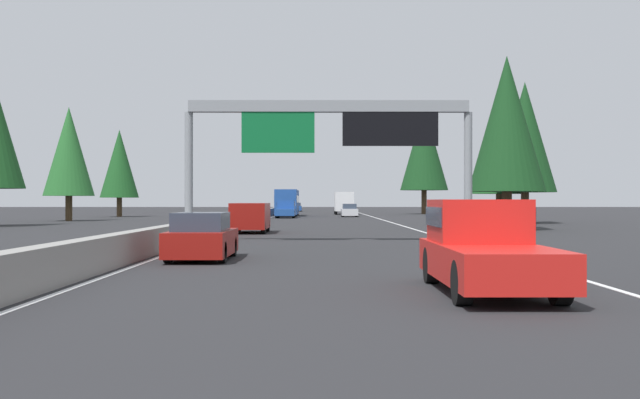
# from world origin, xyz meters

# --- Properties ---
(ground_plane) EXTENTS (320.00, 320.00, 0.00)m
(ground_plane) POSITION_xyz_m (60.00, 0.00, 0.00)
(ground_plane) COLOR #262628
(median_barrier) EXTENTS (180.00, 0.56, 0.90)m
(median_barrier) POSITION_xyz_m (80.00, 0.30, 0.45)
(median_barrier) COLOR gray
(median_barrier) RESTS_ON ground
(shoulder_stripe_right) EXTENTS (160.00, 0.16, 0.01)m
(shoulder_stripe_right) POSITION_xyz_m (70.00, -11.52, 0.01)
(shoulder_stripe_right) COLOR silver
(shoulder_stripe_right) RESTS_ON ground
(shoulder_stripe_median) EXTENTS (160.00, 0.16, 0.01)m
(shoulder_stripe_median) POSITION_xyz_m (70.00, -0.25, 0.01)
(shoulder_stripe_median) COLOR silver
(shoulder_stripe_median) RESTS_ON ground
(sign_gantry_overhead) EXTENTS (0.50, 12.68, 6.24)m
(sign_gantry_overhead) POSITION_xyz_m (32.20, -6.04, 4.96)
(sign_gantry_overhead) COLOR gray
(sign_gantry_overhead) RESTS_ON ground
(pickup_far_center) EXTENTS (5.60, 2.00, 1.86)m
(pickup_far_center) POSITION_xyz_m (13.75, -8.78, 0.91)
(pickup_far_center) COLOR red
(pickup_far_center) RESTS_ON ground
(sedan_mid_left) EXTENTS (4.40, 1.80, 1.47)m
(sedan_mid_left) POSITION_xyz_m (22.12, -1.79, 0.68)
(sedan_mid_left) COLOR maroon
(sedan_mid_left) RESTS_ON ground
(minivan_near_right) EXTENTS (5.00, 1.95, 1.69)m
(minivan_near_right) POSITION_xyz_m (42.24, -1.56, 0.95)
(minivan_near_right) COLOR maroon
(minivan_near_right) RESTS_ON ground
(sedan_mid_right) EXTENTS (4.40, 1.80, 1.47)m
(sedan_mid_right) POSITION_xyz_m (85.98, -8.94, 0.68)
(sedan_mid_right) COLOR silver
(sedan_mid_right) RESTS_ON ground
(bus_far_right) EXTENTS (11.50, 2.55, 3.10)m
(bus_far_right) POSITION_xyz_m (91.23, -1.73, 1.72)
(bus_far_right) COLOR #1E4793
(bus_far_right) RESTS_ON ground
(sedan_far_left) EXTENTS (4.40, 1.80, 1.47)m
(sedan_far_left) POSITION_xyz_m (129.37, -1.74, 0.68)
(sedan_far_left) COLOR #1E4793
(sedan_far_left) RESTS_ON ground
(box_truck_distant_b) EXTENTS (8.50, 2.40, 2.95)m
(box_truck_distant_b) POSITION_xyz_m (101.77, -8.82, 1.61)
(box_truck_distant_b) COLOR white
(box_truck_distant_b) RESTS_ON ground
(pickup_distant_a) EXTENTS (5.60, 2.00, 1.86)m
(pickup_distant_a) POSITION_xyz_m (80.68, -1.97, 0.91)
(pickup_distant_a) COLOR #1E4793
(pickup_distant_a) RESTS_ON ground
(conifer_right_near) EXTENTS (4.81, 4.81, 10.94)m
(conifer_right_near) POSITION_xyz_m (46.72, -17.24, 6.65)
(conifer_right_near) COLOR #4C3823
(conifer_right_near) RESTS_ON ground
(conifer_right_mid) EXTENTS (5.01, 5.01, 11.39)m
(conifer_right_mid) POSITION_xyz_m (60.45, -22.03, 6.92)
(conifer_right_mid) COLOR #4C3823
(conifer_right_mid) RESTS_ON ground
(conifer_right_far) EXTENTS (4.83, 4.83, 10.98)m
(conifer_right_far) POSITION_xyz_m (64.34, -20.89, 6.67)
(conifer_right_far) COLOR #4C3823
(conifer_right_far) RESTS_ON ground
(conifer_right_distant) EXTENTS (6.50, 6.50, 14.76)m
(conifer_right_distant) POSITION_xyz_m (103.72, -19.81, 8.98)
(conifer_right_distant) COLOR #4C3823
(conifer_right_distant) RESTS_ON ground
(conifer_left_mid) EXTENTS (4.53, 4.53, 10.28)m
(conifer_left_mid) POSITION_xyz_m (68.21, 17.07, 6.25)
(conifer_left_mid) COLOR #4C3823
(conifer_left_mid) RESTS_ON ground
(conifer_left_far) EXTENTS (4.34, 4.34, 9.86)m
(conifer_left_far) POSITION_xyz_m (86.11, 17.07, 5.99)
(conifer_left_far) COLOR #4C3823
(conifer_left_far) RESTS_ON ground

